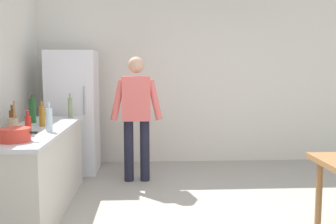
# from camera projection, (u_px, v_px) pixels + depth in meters

# --- Properties ---
(wall_back) EXTENTS (6.40, 0.12, 2.70)m
(wall_back) POSITION_uv_depth(u_px,v_px,m) (196.00, 80.00, 6.43)
(wall_back) COLOR silver
(wall_back) RESTS_ON ground_plane
(kitchen_counter) EXTENTS (0.64, 2.20, 0.90)m
(kitchen_counter) POSITION_uv_depth(u_px,v_px,m) (38.00, 169.00, 4.23)
(kitchen_counter) COLOR beige
(kitchen_counter) RESTS_ON ground_plane
(refrigerator) EXTENTS (0.70, 0.67, 1.80)m
(refrigerator) POSITION_uv_depth(u_px,v_px,m) (73.00, 112.00, 5.78)
(refrigerator) COLOR white
(refrigerator) RESTS_ON ground_plane
(person) EXTENTS (0.70, 0.22, 1.70)m
(person) POSITION_uv_depth(u_px,v_px,m) (136.00, 110.00, 5.27)
(person) COLOR #1E1E2D
(person) RESTS_ON ground_plane
(cooking_pot) EXTENTS (0.40, 0.28, 0.12)m
(cooking_pot) POSITION_uv_depth(u_px,v_px,m) (14.00, 135.00, 3.44)
(cooking_pot) COLOR red
(cooking_pot) RESTS_ON kitchen_counter
(utensil_jar) EXTENTS (0.11, 0.11, 0.32)m
(utensil_jar) POSITION_uv_depth(u_px,v_px,m) (13.00, 124.00, 3.97)
(utensil_jar) COLOR tan
(utensil_jar) RESTS_ON kitchen_counter
(bottle_sauce_red) EXTENTS (0.06, 0.06, 0.24)m
(bottle_sauce_red) POSITION_uv_depth(u_px,v_px,m) (28.00, 125.00, 3.77)
(bottle_sauce_red) COLOR #B22319
(bottle_sauce_red) RESTS_ON kitchen_counter
(bottle_oil_amber) EXTENTS (0.06, 0.06, 0.28)m
(bottle_oil_amber) POSITION_uv_depth(u_px,v_px,m) (42.00, 116.00, 4.35)
(bottle_oil_amber) COLOR #996619
(bottle_oil_amber) RESTS_ON kitchen_counter
(bottle_vinegar_tall) EXTENTS (0.06, 0.06, 0.32)m
(bottle_vinegar_tall) POSITION_uv_depth(u_px,v_px,m) (70.00, 107.00, 5.09)
(bottle_vinegar_tall) COLOR gray
(bottle_vinegar_tall) RESTS_ON kitchen_counter
(bottle_water_clear) EXTENTS (0.07, 0.07, 0.30)m
(bottle_water_clear) POSITION_uv_depth(u_px,v_px,m) (49.00, 120.00, 3.97)
(bottle_water_clear) COLOR silver
(bottle_water_clear) RESTS_ON kitchen_counter
(bottle_beer_brown) EXTENTS (0.06, 0.06, 0.26)m
(bottle_beer_brown) POSITION_uv_depth(u_px,v_px,m) (12.00, 119.00, 4.13)
(bottle_beer_brown) COLOR #5B3314
(bottle_beer_brown) RESTS_ON kitchen_counter
(bottle_wine_green) EXTENTS (0.08, 0.08, 0.34)m
(bottle_wine_green) POSITION_uv_depth(u_px,v_px,m) (33.00, 111.00, 4.63)
(bottle_wine_green) COLOR #1E5123
(bottle_wine_green) RESTS_ON kitchen_counter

